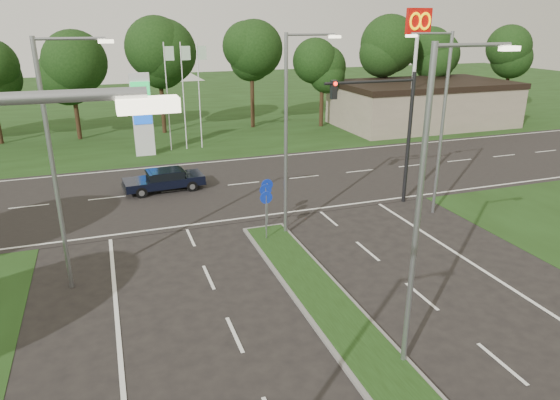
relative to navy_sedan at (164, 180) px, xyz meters
name	(u,v)px	position (x,y,z in m)	size (l,w,h in m)	color
verge_far	(163,107)	(3.72, 30.66, -0.67)	(160.00, 50.00, 0.02)	black
cross_road	(228,185)	(3.72, -0.34, -0.67)	(160.00, 12.00, 0.02)	black
commercial_building	(423,104)	(25.72, 11.66, 1.33)	(16.00, 9.00, 4.00)	gray
streetlight_median_near	(426,199)	(4.72, -18.34, 4.41)	(2.53, 0.22, 9.00)	gray
streetlight_median_far	(290,127)	(4.72, -8.34, 4.41)	(2.53, 0.22, 9.00)	gray
streetlight_left_far	(58,156)	(-4.58, -10.34, 4.41)	(2.53, 0.22, 9.00)	gray
streetlight_right_far	(440,116)	(12.52, -8.34, 4.41)	(2.53, 0.22, 9.00)	gray
traffic_signal	(389,119)	(10.91, -6.34, 3.98)	(5.10, 0.42, 7.00)	black
median_signs	(266,199)	(3.72, -7.94, 1.04)	(1.16, 1.76, 2.38)	gray
gas_pylon	(145,112)	(-0.06, 8.71, 2.53)	(5.80, 1.26, 8.00)	silver
mcdonalds_sign	(417,40)	(21.72, 7.63, 7.32)	(2.20, 0.47, 10.40)	silver
treeline_far	(181,53)	(3.83, 15.59, 6.16)	(6.00, 6.00, 9.90)	black
navy_sedan	(164,180)	(0.00, 0.00, 0.00)	(4.65, 2.17, 1.24)	black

